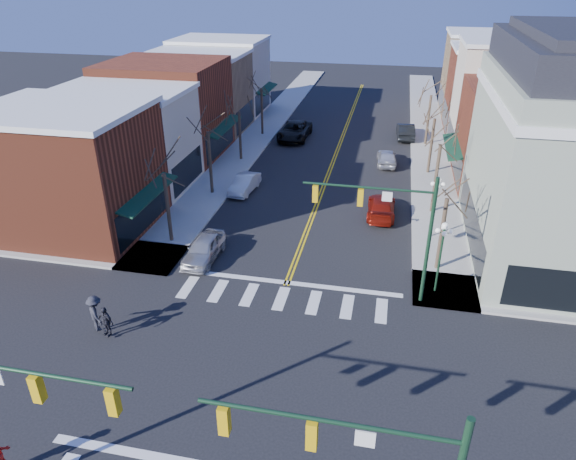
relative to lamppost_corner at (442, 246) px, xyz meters
The scene contains 32 objects.
ground 12.18m from the lamppost_corner, 133.97° to the right, with size 160.00×160.00×0.00m, color black.
sidewalk_left 20.69m from the lamppost_corner, 145.84° to the left, with size 3.50×70.00×0.15m, color #9E9B93.
sidewalk_right 11.87m from the lamppost_corner, 87.26° to the left, with size 3.50×70.00×0.15m, color #9E9B93.
bldg_left_brick_a 23.94m from the lamppost_corner, behind, with size 10.00×8.50×8.00m, color maroon.
bldg_left_stucco_a 26.14m from the lamppost_corner, 155.10° to the left, with size 10.00×7.00×7.50m, color beige.
bldg_left_brick_b 30.40m from the lamppost_corner, 141.28° to the left, with size 10.00×9.00×8.50m, color maroon.
bldg_left_tan 36.13m from the lamppost_corner, 131.01° to the left, with size 10.00×7.50×7.80m, color #977853.
bldg_left_stucco_b 42.28m from the lamppost_corner, 124.10° to the left, with size 10.00×8.00×8.20m, color beige.
bldg_right_brick_a 18.76m from the lamppost_corner, 67.06° to the left, with size 10.00×8.50×8.00m, color maroon.
bldg_right_stucco 26.12m from the lamppost_corner, 73.72° to the left, with size 10.00×7.00×10.00m, color beige.
bldg_right_brick_b 33.33m from the lamppost_corner, 77.34° to the left, with size 10.00×8.00×8.50m, color maroon.
bldg_right_tan 41.18m from the lamppost_corner, 79.78° to the left, with size 10.00×8.00×9.00m, color #977853.
traffic_mast_far_right 3.36m from the lamppost_corner, 157.49° to the right, with size 6.60×0.28×7.20m.
lamppost_corner is the anchor object (origin of this frame).
lamppost_midblock 6.50m from the lamppost_corner, 90.00° to the left, with size 0.36×0.36×4.33m.
tree_left_a 16.80m from the lamppost_corner, behind, with size 0.24×0.24×4.76m, color #382B21.
tree_left_b 19.65m from the lamppost_corner, 147.69° to the left, with size 0.24×0.24×5.04m, color #382B21.
tree_left_c 24.87m from the lamppost_corner, 131.90° to the left, with size 0.24×0.24×4.55m, color #382B21.
tree_left_d 31.27m from the lamppost_corner, 122.06° to the left, with size 0.24×0.24×4.90m, color #382B21.
tree_right_a 2.59m from the lamppost_corner, 85.43° to the left, with size 0.24×0.24×4.62m, color #382B21.
tree_right_b 10.51m from the lamppost_corner, 88.91° to the left, with size 0.24×0.24×5.18m, color #382B21.
tree_right_c 18.51m from the lamppost_corner, 89.38° to the left, with size 0.24×0.24×4.83m, color #382B21.
tree_right_d 26.51m from the lamppost_corner, 89.57° to the left, with size 0.24×0.24×4.97m, color #382B21.
car_left_near 13.94m from the lamppost_corner, behind, with size 1.72×4.27×1.46m, color #AFAFB4.
car_left_mid 18.42m from the lamppost_corner, 141.08° to the left, with size 1.41×4.03×1.33m, color silver.
car_left_far 29.06m from the lamppost_corner, 116.65° to the left, with size 2.78×6.03×1.68m, color black.
car_right_near 10.15m from the lamppost_corner, 110.10° to the left, with size 1.94×4.78×1.39m, color maroon.
car_right_mid 20.47m from the lamppost_corner, 99.62° to the left, with size 1.66×4.13×1.41m, color silver.
car_right_far 28.56m from the lamppost_corner, 93.62° to the left, with size 1.64×4.71×1.55m, color black.
pedestrian_red_b 21.54m from the lamppost_corner, 136.29° to the right, with size 0.74×0.58×1.53m, color red.
pedestrian_dark_a 17.42m from the lamppost_corner, 155.55° to the right, with size 0.94×0.39×1.60m, color #212129.
pedestrian_dark_b 17.90m from the lamppost_corner, 157.27° to the right, with size 1.24×0.71×1.92m, color #212129.
Camera 1 is at (5.07, -16.24, 16.22)m, focal length 32.00 mm.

